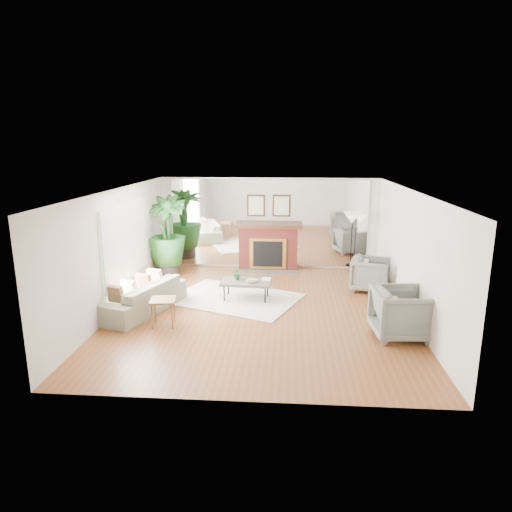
# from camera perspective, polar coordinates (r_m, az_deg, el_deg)

# --- Properties ---
(ground) EXTENTS (7.00, 7.00, 0.00)m
(ground) POSITION_cam_1_polar(r_m,az_deg,el_deg) (9.62, 0.59, -6.79)
(ground) COLOR brown
(ground) RESTS_ON ground
(wall_left) EXTENTS (0.02, 7.00, 2.50)m
(wall_left) POSITION_cam_1_polar(r_m,az_deg,el_deg) (9.90, -16.94, 0.75)
(wall_left) COLOR white
(wall_left) RESTS_ON ground
(wall_right) EXTENTS (0.02, 7.00, 2.50)m
(wall_right) POSITION_cam_1_polar(r_m,az_deg,el_deg) (9.55, 18.81, 0.14)
(wall_right) COLOR white
(wall_right) RESTS_ON ground
(wall_back) EXTENTS (6.00, 0.02, 2.50)m
(wall_back) POSITION_cam_1_polar(r_m,az_deg,el_deg) (12.67, 1.61, 4.10)
(wall_back) COLOR white
(wall_back) RESTS_ON ground
(mirror_panel) EXTENTS (5.40, 0.04, 2.40)m
(mirror_panel) POSITION_cam_1_polar(r_m,az_deg,el_deg) (12.65, 1.61, 4.09)
(mirror_panel) COLOR silver
(mirror_panel) RESTS_ON wall_back
(window_panel) EXTENTS (0.04, 2.40, 1.50)m
(window_panel) POSITION_cam_1_polar(r_m,az_deg,el_deg) (10.23, -16.03, 1.80)
(window_panel) COLOR #B2E09E
(window_panel) RESTS_ON wall_left
(fireplace) EXTENTS (1.85, 0.83, 2.05)m
(fireplace) POSITION_cam_1_polar(r_m,az_deg,el_deg) (12.56, 1.54, 1.27)
(fireplace) COLOR maroon
(fireplace) RESTS_ON ground
(area_rug) EXTENTS (3.23, 2.80, 0.03)m
(area_rug) POSITION_cam_1_polar(r_m,az_deg,el_deg) (10.29, -2.71, -5.32)
(area_rug) COLOR silver
(area_rug) RESTS_ON ground
(coffee_table) EXTENTS (1.13, 0.71, 0.43)m
(coffee_table) POSITION_cam_1_polar(r_m,az_deg,el_deg) (10.12, -1.24, -3.36)
(coffee_table) COLOR #5A5047
(coffee_table) RESTS_ON ground
(sofa) EXTENTS (1.49, 2.31, 0.63)m
(sofa) POSITION_cam_1_polar(r_m,az_deg,el_deg) (9.75, -14.07, -4.97)
(sofa) COLOR gray
(sofa) RESTS_ON ground
(armchair_back) EXTENTS (1.06, 1.04, 0.79)m
(armchair_back) POSITION_cam_1_polar(r_m,az_deg,el_deg) (11.11, 14.10, -2.24)
(armchair_back) COLOR slate
(armchair_back) RESTS_ON ground
(armchair_front) EXTENTS (1.06, 1.03, 0.90)m
(armchair_front) POSITION_cam_1_polar(r_m,az_deg,el_deg) (8.61, 17.75, -6.81)
(armchair_front) COLOR slate
(armchair_front) RESTS_ON ground
(side_table) EXTENTS (0.52, 0.52, 0.53)m
(side_table) POSITION_cam_1_polar(r_m,az_deg,el_deg) (8.89, -11.55, -5.83)
(side_table) COLOR olive
(side_table) RESTS_ON ground
(potted_ficus) EXTENTS (1.09, 1.09, 2.12)m
(potted_ficus) POSITION_cam_1_polar(r_m,az_deg,el_deg) (12.06, -11.08, 2.78)
(potted_ficus) COLOR black
(potted_ficus) RESTS_ON ground
(floor_lamp) EXTENTS (0.51, 0.28, 1.56)m
(floor_lamp) POSITION_cam_1_polar(r_m,az_deg,el_deg) (12.39, 12.39, 3.93)
(floor_lamp) COLOR black
(floor_lamp) RESTS_ON ground
(tabletop_plant) EXTENTS (0.27, 0.24, 0.26)m
(tabletop_plant) POSITION_cam_1_polar(r_m,az_deg,el_deg) (10.19, -2.35, -2.25)
(tabletop_plant) COLOR #2A6425
(tabletop_plant) RESTS_ON coffee_table
(fruit_bowl) EXTENTS (0.27, 0.27, 0.06)m
(fruit_bowl) POSITION_cam_1_polar(r_m,az_deg,el_deg) (10.01, -0.59, -3.16)
(fruit_bowl) COLOR olive
(fruit_bowl) RESTS_ON coffee_table
(book) EXTENTS (0.21, 0.28, 0.02)m
(book) POSITION_cam_1_polar(r_m,az_deg,el_deg) (10.22, 0.74, -2.91)
(book) COLOR olive
(book) RESTS_ON coffee_table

